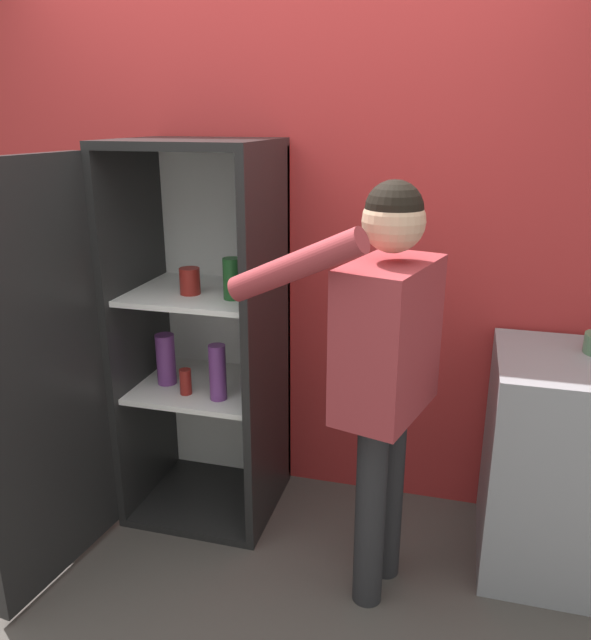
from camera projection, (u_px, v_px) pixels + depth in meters
The scene contains 5 objects.
ground_plane at pixel (216, 603), 2.43m from camera, with size 12.00×12.00×0.00m, color #4C4742.
wall_back at pixel (284, 235), 2.93m from camera, with size 7.00×0.06×2.55m.
refrigerator at pixel (174, 342), 2.74m from camera, with size 0.77×1.25×1.72m.
person at pixel (385, 350), 2.22m from camera, with size 0.73×0.58×1.61m.
counter at pixel (565, 465), 2.53m from camera, with size 0.62×0.62×0.92m.
Camera 1 is at (0.82, -1.81, 1.81)m, focal length 35.00 mm.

